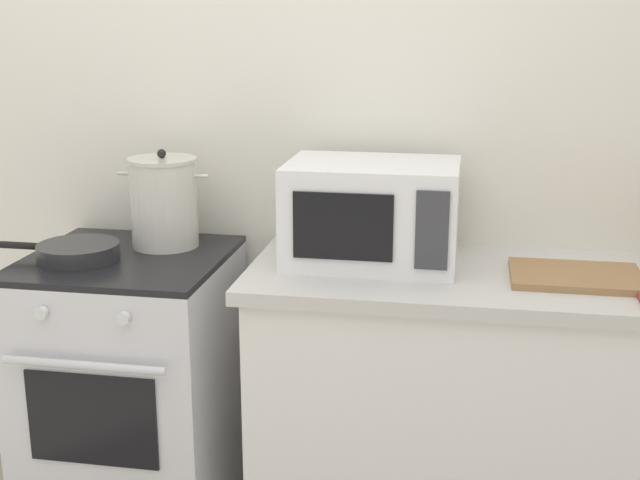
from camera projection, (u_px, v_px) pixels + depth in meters
back_wall at (353, 137)px, 2.74m from camera, size 4.40×0.10×2.50m
lower_cabinet_right at (533, 429)px, 2.52m from camera, size 1.64×0.56×0.88m
countertop_right at (544, 283)px, 2.40m from camera, size 1.70×0.60×0.04m
stove at (134, 393)px, 2.70m from camera, size 0.60×0.64×0.92m
stock_pot at (164, 202)px, 2.66m from camera, size 0.30×0.22×0.31m
frying_pan at (76, 251)px, 2.54m from camera, size 0.45×0.25×0.05m
microwave at (372, 213)px, 2.49m from camera, size 0.50×0.37×0.30m
cutting_board at (576, 276)px, 2.35m from camera, size 0.36×0.26×0.02m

